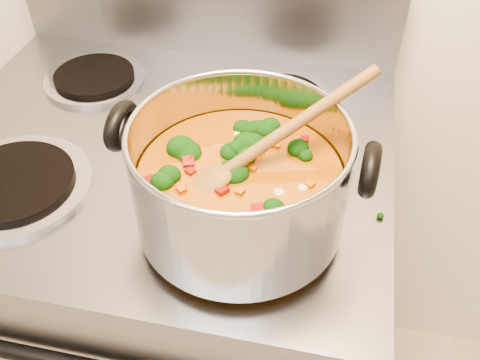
{
  "coord_description": "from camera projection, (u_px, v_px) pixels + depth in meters",
  "views": [
    {
      "loc": [
        0.29,
        0.51,
        1.48
      ],
      "look_at": [
        0.18,
        1.0,
        1.01
      ],
      "focal_mm": 40.0,
      "sensor_mm": 36.0,
      "label": 1
    }
  ],
  "objects": [
    {
      "name": "electric_range",
      "position": [
        181.0,
        298.0,
        1.2
      ],
      "size": [
        0.76,
        0.69,
        1.08
      ],
      "color": "gray",
      "rests_on": "ground"
    },
    {
      "name": "wooden_spoon",
      "position": [
        252.0,
        153.0,
        0.67
      ],
      "size": [
        0.24,
        0.21,
        0.12
      ],
      "rotation": [
        0.0,
        0.0,
        0.69
      ],
      "color": "brown",
      "rests_on": "stockpot"
    },
    {
      "name": "cooktop_crumbs",
      "position": [
        151.0,
        177.0,
        0.82
      ],
      "size": [
        0.11,
        0.15,
        0.01
      ],
      "color": "black",
      "rests_on": "electric_range"
    },
    {
      "name": "stockpot",
      "position": [
        240.0,
        182.0,
        0.69
      ],
      "size": [
        0.34,
        0.28,
        0.17
      ],
      "rotation": [
        0.0,
        0.0,
        -0.06
      ],
      "color": "#ADAEB6",
      "rests_on": "electric_range"
    }
  ]
}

